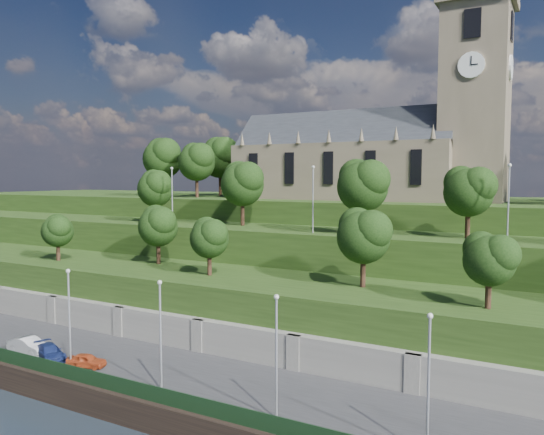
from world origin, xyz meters
The scene contains 17 objects.
ground centered at (0.00, 0.00, 0.00)m, with size 320.00×320.00×0.00m, color black.
promenade centered at (0.00, 6.00, 1.00)m, with size 160.00×12.00×2.00m, color #2D2D30.
quay_wall centered at (0.00, -0.05, 1.10)m, with size 160.00×0.50×2.20m, color black.
fence centered at (0.00, 0.60, 2.60)m, with size 160.00×0.10×1.20m, color #163218.
retaining_wall centered at (0.00, 11.97, 2.50)m, with size 160.00×2.10×5.00m.
embankment_lower centered at (0.00, 18.00, 4.00)m, with size 160.00×12.00×8.00m, color #213913.
embankment_upper centered at (0.00, 29.00, 6.00)m, with size 160.00×10.00×12.00m, color #213913.
hilltop centered at (0.00, 50.00, 7.50)m, with size 160.00×32.00×15.00m, color #213913.
church centered at (0.79, 45.98, 22.52)m, with size 38.60×12.35×27.60m.
trees_lower centered at (6.65, 18.59, 12.82)m, with size 68.21×8.76×8.20m.
trees_upper centered at (2.60, 28.26, 17.33)m, with size 61.29×8.57×8.36m.
trees_hilltop centered at (1.41, 45.22, 21.83)m, with size 75.97×16.77×11.47m.
lamp_posts_promenade centered at (-2.00, 2.50, 6.89)m, with size 60.36×0.36×8.55m.
lamp_posts_upper centered at (0.00, 26.00, 16.38)m, with size 40.36×0.36×7.56m.
car_left centered at (-10.91, 3.23, 2.58)m, with size 1.37×3.40×1.16m, color #AD411C.
car_middle centered at (-18.35, 3.20, 2.74)m, with size 1.57×4.49×1.48m, color #98999D.
car_right centered at (-15.41, 3.09, 2.64)m, with size 1.79×4.41×1.28m, color navy.
Camera 1 is at (24.38, -27.98, 18.36)m, focal length 35.00 mm.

